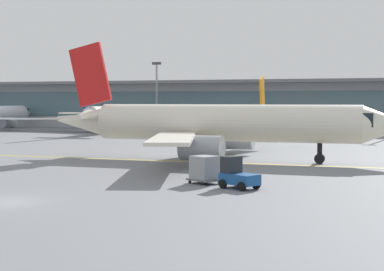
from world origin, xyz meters
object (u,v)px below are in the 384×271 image
(apron_light_mast_1, at_px, (157,93))
(gate_airplane_1, at_px, (117,115))
(gate_airplane_2, at_px, (272,118))
(cargo_dolly_lead, at_px, (204,169))
(taxiing_regional_jet, at_px, (221,124))
(baggage_tug, at_px, (237,175))

(apron_light_mast_1, bearing_deg, gate_airplane_1, -110.55)
(gate_airplane_2, height_order, cargo_dolly_lead, gate_airplane_2)
(taxiing_regional_jet, distance_m, baggage_tug, 18.65)
(gate_airplane_1, height_order, cargo_dolly_lead, gate_airplane_1)
(taxiing_regional_jet, bearing_deg, baggage_tug, -71.26)
(gate_airplane_2, xyz_separation_m, cargo_dolly_lead, (6.78, -59.10, -1.75))
(taxiing_regional_jet, relative_size, baggage_tug, 11.98)
(taxiing_regional_jet, xyz_separation_m, apron_light_mast_1, (-27.85, 52.74, 3.68))
(gate_airplane_2, bearing_deg, apron_light_mast_1, 65.36)
(cargo_dolly_lead, bearing_deg, gate_airplane_1, 149.62)
(gate_airplane_1, bearing_deg, cargo_dolly_lead, -151.84)
(baggage_tug, relative_size, apron_light_mast_1, 0.23)
(baggage_tug, bearing_deg, gate_airplane_1, 150.90)
(baggage_tug, bearing_deg, cargo_dolly_lead, 180.00)
(baggage_tug, distance_m, apron_light_mast_1, 78.20)
(gate_airplane_2, distance_m, apron_light_mast_1, 26.56)
(taxiing_regional_jet, height_order, cargo_dolly_lead, taxiing_regional_jet)
(gate_airplane_2, relative_size, taxiing_regional_jet, 0.80)
(taxiing_regional_jet, bearing_deg, cargo_dolly_lead, -78.64)
(gate_airplane_2, xyz_separation_m, apron_light_mast_1, (-24.38, 9.57, 4.41))
(gate_airplane_2, relative_size, apron_light_mast_1, 2.16)
(gate_airplane_1, bearing_deg, apron_light_mast_1, -23.11)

